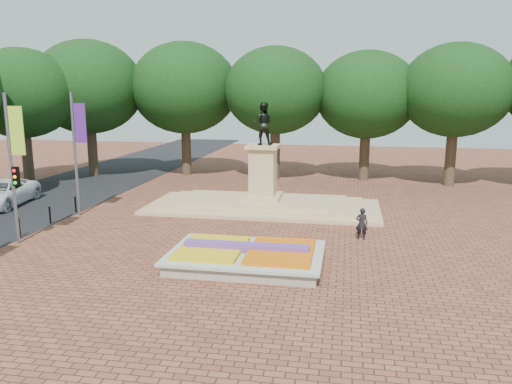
{
  "coord_description": "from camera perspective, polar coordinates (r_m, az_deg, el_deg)",
  "views": [
    {
      "loc": [
        4.95,
        -21.25,
        7.06
      ],
      "look_at": [
        0.63,
        2.29,
        2.2
      ],
      "focal_mm": 35.0,
      "sensor_mm": 36.0,
      "label": 1
    }
  ],
  "objects": [
    {
      "name": "pedestrian",
      "position": [
        24.59,
        11.99,
        -3.57
      ],
      "size": [
        0.58,
        0.39,
        1.56
      ],
      "primitive_type": "imported",
      "rotation": [
        0.0,
        0.0,
        3.12
      ],
      "color": "black",
      "rests_on": "ground"
    },
    {
      "name": "bollard_row",
      "position": [
        26.03,
        -27.1,
        -4.35
      ],
      "size": [
        0.12,
        13.12,
        0.98
      ],
      "color": "black",
      "rests_on": "ground"
    },
    {
      "name": "flower_bed",
      "position": [
        20.75,
        -1.06,
        -7.31
      ],
      "size": [
        6.3,
        4.3,
        0.91
      ],
      "color": "gray",
      "rests_on": "ground"
    },
    {
      "name": "ground",
      "position": [
        22.93,
        -2.59,
        -6.47
      ],
      "size": [
        90.0,
        90.0,
        0.0
      ],
      "primitive_type": "plane",
      "color": "brown",
      "rests_on": "ground"
    },
    {
      "name": "van",
      "position": [
        34.79,
        -27.15,
        -0.14
      ],
      "size": [
        3.54,
        6.18,
        1.62
      ],
      "primitive_type": "imported",
      "rotation": [
        0.0,
        0.0,
        0.15
      ],
      "color": "silver",
      "rests_on": "ground"
    },
    {
      "name": "monument",
      "position": [
        30.3,
        0.79,
        -0.28
      ],
      "size": [
        14.0,
        6.0,
        6.4
      ],
      "color": "tan",
      "rests_on": "ground"
    },
    {
      "name": "banner_poles",
      "position": [
        25.17,
        -26.4,
        3.01
      ],
      "size": [
        0.88,
        11.17,
        7.0
      ],
      "color": "slate",
      "rests_on": "ground"
    },
    {
      "name": "tree_row_back",
      "position": [
        39.33,
        6.71,
        10.84
      ],
      "size": [
        44.8,
        8.8,
        10.43
      ],
      "color": "#36291D",
      "rests_on": "ground"
    },
    {
      "name": "asphalt_street",
      "position": [
        33.71,
        -26.21,
        -1.79
      ],
      "size": [
        9.0,
        90.0,
        0.02
      ],
      "primitive_type": "cube",
      "color": "black",
      "rests_on": "ground"
    }
  ]
}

